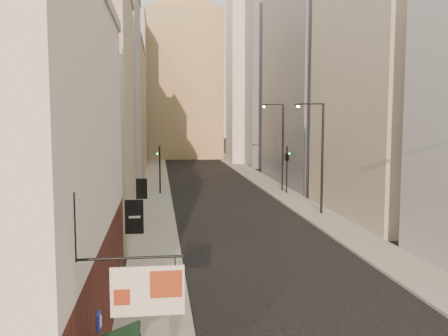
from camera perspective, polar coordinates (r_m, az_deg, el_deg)
sidewalk_left at (r=63.11m, az=-7.74°, el=-1.34°), size 3.00×140.00×0.15m
sidewalk_right at (r=64.38m, az=3.91°, el=-1.16°), size 3.00×140.00×0.15m
near_building_left at (r=17.39m, az=-23.38°, el=-0.89°), size 8.30×23.04×12.30m
left_bldg_beige at (r=34.11m, az=-17.37°, el=5.73°), size 8.00×12.00×16.00m
left_bldg_grey at (r=49.99m, az=-14.31°, el=8.06°), size 8.00×16.00×20.00m
left_bldg_tan at (r=67.87m, az=-12.50°, el=6.21°), size 8.00×18.00×17.00m
left_bldg_wingrid at (r=87.90m, az=-11.43°, el=8.40°), size 8.00×20.00×24.00m
right_bldg_beige at (r=41.86m, az=18.49°, el=8.41°), size 8.00×16.00×20.00m
right_bldg_wingrid at (r=60.65m, az=10.15°, el=10.57°), size 8.00×20.00×26.00m
highrise at (r=90.73m, az=8.47°, el=17.06°), size 21.00×23.00×51.20m
clock_tower at (r=100.23m, az=-4.61°, el=11.39°), size 14.00×14.00×44.90m
white_tower at (r=87.80m, az=3.24°, el=12.83°), size 8.00×8.00×41.50m
streetlamp_mid at (r=40.74m, az=10.86°, el=1.86°), size 2.22×1.09×9.02m
streetlamp_far at (r=52.97m, az=6.48°, el=2.98°), size 2.31×1.05×9.28m
traffic_light_left at (r=51.11m, az=-7.36°, el=0.87°), size 0.54×0.43×5.00m
traffic_light_right at (r=51.26m, az=7.20°, el=1.36°), size 0.70×0.70×5.00m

